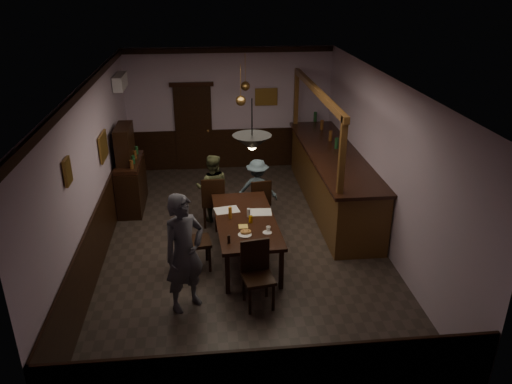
{
  "coord_description": "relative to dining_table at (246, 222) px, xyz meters",
  "views": [
    {
      "loc": [
        -0.59,
        -8.02,
        4.58
      ],
      "look_at": [
        0.21,
        -0.28,
        1.15
      ],
      "focal_mm": 35.0,
      "sensor_mm": 36.0,
      "label": 1
    }
  ],
  "objects": [
    {
      "name": "chair_near",
      "position": [
        0.06,
        -1.32,
        -0.13
      ],
      "size": [
        0.5,
        0.5,
        1.01
      ],
      "rotation": [
        0.0,
        0.0,
        0.16
      ],
      "color": "black",
      "rests_on": "ground"
    },
    {
      "name": "chair_far_right",
      "position": [
        0.39,
        1.3,
        -0.18
      ],
      "size": [
        0.45,
        0.45,
        0.92
      ],
      "rotation": [
        0.0,
        0.0,
        3.27
      ],
      "color": "black",
      "rests_on": "ground"
    },
    {
      "name": "ac_unit",
      "position": [
        -2.39,
        3.38,
        1.76
      ],
      "size": [
        0.2,
        0.85,
        0.3
      ],
      "color": "white",
      "rests_on": "ground"
    },
    {
      "name": "pastry_ring_b",
      "position": [
        -0.02,
        -0.52,
        0.1
      ],
      "size": [
        0.13,
        0.13,
        0.04
      ],
      "primitive_type": "torus",
      "color": "#C68C47",
      "rests_on": "pastry_plate"
    },
    {
      "name": "pendant_brass_far",
      "position": [
        0.29,
        3.35,
        1.61
      ],
      "size": [
        0.2,
        0.2,
        0.81
      ],
      "color": "#BF8C3F",
      "rests_on": "ground"
    },
    {
      "name": "picture_back",
      "position": [
        0.89,
        4.44,
        1.11
      ],
      "size": [
        0.55,
        0.04,
        0.42
      ],
      "color": "olive",
      "rests_on": "ground"
    },
    {
      "name": "bar_counter",
      "position": [
        1.98,
        1.93,
        -0.05
      ],
      "size": [
        1.05,
        4.53,
        2.54
      ],
      "color": "#452A12",
      "rests_on": "ground"
    },
    {
      "name": "soda_can",
      "position": [
        0.07,
        -0.15,
        0.12
      ],
      "size": [
        0.07,
        0.07,
        0.12
      ],
      "primitive_type": "cylinder",
      "color": "gold",
      "rests_on": "dining_table"
    },
    {
      "name": "pepper_mill",
      "position": [
        -0.33,
        -0.81,
        0.13
      ],
      "size": [
        0.04,
        0.04,
        0.14
      ],
      "primitive_type": "cylinder",
      "color": "black",
      "rests_on": "dining_table"
    },
    {
      "name": "pendant_brass_mid",
      "position": [
        0.09,
        2.02,
        1.61
      ],
      "size": [
        0.2,
        0.2,
        0.81
      ],
      "color": "#BF8C3F",
      "rests_on": "ground"
    },
    {
      "name": "chair_side",
      "position": [
        -0.93,
        -0.25,
        -0.11
      ],
      "size": [
        0.51,
        0.51,
        1.05
      ],
      "rotation": [
        0.0,
        0.0,
        1.7
      ],
      "color": "black",
      "rests_on": "ground"
    },
    {
      "name": "picture_left_small",
      "position": [
        -2.47,
        -1.12,
        1.46
      ],
      "size": [
        0.04,
        0.28,
        0.36
      ],
      "color": "olive",
      "rests_on": "ground"
    },
    {
      "name": "room",
      "position": [
        -0.01,
        0.48,
        0.81
      ],
      "size": [
        5.01,
        8.01,
        3.01
      ],
      "color": "#2D2621",
      "rests_on": "ground"
    },
    {
      "name": "saucer",
      "position": [
        0.31,
        -0.53,
        0.07
      ],
      "size": [
        0.15,
        0.15,
        0.01
      ],
      "primitive_type": "cylinder",
      "color": "white",
      "rests_on": "dining_table"
    },
    {
      "name": "person_seated_left",
      "position": [
        -0.53,
        1.53,
        0.0
      ],
      "size": [
        0.7,
        0.56,
        1.38
      ],
      "primitive_type": "imported",
      "rotation": [
        0.0,
        0.0,
        3.08
      ],
      "color": "#494E2F",
      "rests_on": "ground"
    },
    {
      "name": "person_standing",
      "position": [
        -0.99,
        -1.3,
        0.22
      ],
      "size": [
        0.79,
        0.74,
        1.81
      ],
      "primitive_type": "imported",
      "rotation": [
        0.0,
        0.0,
        0.64
      ],
      "color": "#4D4E58",
      "rests_on": "ground"
    },
    {
      "name": "newspaper_left",
      "position": [
        -0.3,
        0.36,
        0.07
      ],
      "size": [
        0.47,
        0.37,
        0.01
      ],
      "primitive_type": "cube",
      "rotation": [
        0.0,
        0.0,
        0.19
      ],
      "color": "silver",
      "rests_on": "dining_table"
    },
    {
      "name": "pastry_ring_a",
      "position": [
        -0.06,
        -0.52,
        0.1
      ],
      "size": [
        0.13,
        0.13,
        0.04
      ],
      "primitive_type": "torus",
      "color": "#C68C47",
      "rests_on": "pastry_plate"
    },
    {
      "name": "pendant_iron",
      "position": [
        0.04,
        -0.8,
        1.68
      ],
      "size": [
        0.56,
        0.56,
        0.75
      ],
      "color": "black",
      "rests_on": "ground"
    },
    {
      "name": "beer_glass",
      "position": [
        -0.26,
        0.06,
        0.16
      ],
      "size": [
        0.06,
        0.06,
        0.2
      ],
      "primitive_type": "cylinder",
      "color": "#BF721E",
      "rests_on": "dining_table"
    },
    {
      "name": "sideboard",
      "position": [
        -2.22,
        2.3,
        0.03
      ],
      "size": [
        0.48,
        1.35,
        1.78
      ],
      "color": "black",
      "rests_on": "ground"
    },
    {
      "name": "person_seated_right",
      "position": [
        0.37,
        1.57,
        -0.07
      ],
      "size": [
        0.88,
        0.65,
        1.23
      ],
      "primitive_type": "imported",
      "rotation": [
        0.0,
        0.0,
        2.88
      ],
      "color": "#4D636E",
      "rests_on": "ground"
    },
    {
      "name": "napkin",
      "position": [
        -0.06,
        -0.28,
        0.07
      ],
      "size": [
        0.16,
        0.16,
        0.0
      ],
      "primitive_type": "cube",
      "rotation": [
        0.0,
        0.0,
        0.05
      ],
      "color": "#E3BE53",
      "rests_on": "dining_table"
    },
    {
      "name": "picture_left_large",
      "position": [
        -2.47,
        1.28,
        1.01
      ],
      "size": [
        0.04,
        0.62,
        0.48
      ],
      "color": "olive",
      "rests_on": "ground"
    },
    {
      "name": "newspaper_right",
      "position": [
        0.26,
        0.22,
        0.07
      ],
      "size": [
        0.44,
        0.32,
        0.01
      ],
      "primitive_type": "cube",
      "rotation": [
        0.0,
        0.0,
        -0.05
      ],
      "color": "silver",
      "rests_on": "dining_table"
    },
    {
      "name": "coffee_cup",
      "position": [
        0.33,
        -0.49,
        0.11
      ],
      "size": [
        0.08,
        0.08,
        0.07
      ],
      "primitive_type": "imported",
      "rotation": [
        0.0,
        0.0,
        0.05
      ],
      "color": "white",
      "rests_on": "saucer"
    },
    {
      "name": "chair_far_left",
      "position": [
        -0.52,
        1.24,
        -0.12
      ],
      "size": [
        0.45,
        0.45,
        1.03
      ],
      "rotation": [
        0.0,
        0.0,
        3.12
      ],
      "color": "black",
      "rests_on": "ground"
    },
    {
      "name": "pastry_plate",
      "position": [
        -0.06,
        -0.57,
        0.07
      ],
      "size": [
        0.22,
        0.22,
        0.01
      ],
      "primitive_type": "cylinder",
      "color": "white",
      "rests_on": "dining_table"
    },
    {
      "name": "dining_table",
      "position": [
        0.0,
        0.0,
        0.0
      ],
      "size": [
        1.11,
        2.25,
        0.75
      ],
      "rotation": [
        0.0,
        0.0,
        0.05
      ],
      "color": "black",
      "rests_on": "ground"
    },
    {
      "name": "water_glass",
      "position": [
        0.06,
        0.08,
        0.14
      ],
      "size": [
        0.06,
        0.06,
        0.15
      ],
      "primitive_type": "cylinder",
      "color": "silver",
      "rests_on": "dining_table"
    },
    {
      "name": "door_back",
      "position": [
        -0.91,
        4.43,
        0.36
      ],
      "size": [
        0.9,
        0.06,
        2.1
      ],
      "primitive_type": "cube",
      "color": "black",
      "rests_on": "ground"
    }
  ]
}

